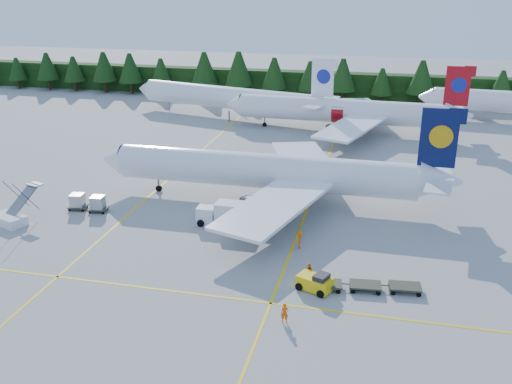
% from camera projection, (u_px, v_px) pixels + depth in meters
% --- Properties ---
extents(ground, '(320.00, 320.00, 0.00)m').
position_uv_depth(ground, '(222.00, 263.00, 54.77)').
color(ground, gray).
rests_on(ground, ground).
extents(taxi_stripe_a, '(0.25, 120.00, 0.01)m').
position_uv_depth(taxi_stripe_a, '(164.00, 184.00, 75.98)').
color(taxi_stripe_a, yellow).
rests_on(taxi_stripe_a, ground).
extents(taxi_stripe_b, '(0.25, 120.00, 0.01)m').
position_uv_depth(taxi_stripe_b, '(313.00, 196.00, 71.72)').
color(taxi_stripe_b, yellow).
rests_on(taxi_stripe_b, ground).
extents(taxi_stripe_cross, '(80.00, 0.25, 0.01)m').
position_uv_depth(taxi_stripe_cross, '(203.00, 295.00, 49.30)').
color(taxi_stripe_cross, yellow).
rests_on(taxi_stripe_cross, ground).
extents(treeline_hedge, '(220.00, 4.00, 6.00)m').
position_uv_depth(treeline_hedge, '(324.00, 86.00, 128.46)').
color(treeline_hedge, black).
rests_on(treeline_hedge, ground).
extents(airliner_navy, '(42.99, 35.40, 12.51)m').
position_uv_depth(airliner_navy, '(258.00, 171.00, 69.12)').
color(airliner_navy, white).
rests_on(airliner_navy, ground).
extents(airliner_red, '(42.09, 34.61, 12.23)m').
position_uv_depth(airliner_red, '(335.00, 111.00, 100.80)').
color(airliner_red, white).
rests_on(airliner_red, ground).
extents(airliner_far_left, '(42.26, 13.75, 12.51)m').
position_uv_depth(airliner_far_left, '(221.00, 97.00, 111.70)').
color(airliner_far_left, white).
rests_on(airliner_far_left, ground).
extents(airstairs, '(4.63, 6.21, 3.69)m').
position_uv_depth(airstairs, '(11.00, 217.00, 63.44)').
color(airstairs, white).
rests_on(airstairs, ground).
extents(service_truck, '(5.60, 2.13, 2.70)m').
position_uv_depth(service_truck, '(223.00, 214.00, 62.85)').
color(service_truck, white).
rests_on(service_truck, ground).
extents(baggage_tug, '(3.38, 2.62, 1.61)m').
position_uv_depth(baggage_tug, '(315.00, 282.00, 49.79)').
color(baggage_tug, yellow).
rests_on(baggage_tug, ground).
extents(dolly_train, '(9.67, 3.00, 0.16)m').
position_uv_depth(dolly_train, '(365.00, 285.00, 49.92)').
color(dolly_train, '#333627').
rests_on(dolly_train, ground).
extents(uld_pair, '(4.97, 1.99, 1.60)m').
position_uv_depth(uld_pair, '(88.00, 202.00, 66.83)').
color(uld_pair, '#333627').
rests_on(uld_pair, ground).
extents(crew_a, '(0.68, 0.51, 1.68)m').
position_uv_depth(crew_a, '(285.00, 313.00, 45.10)').
color(crew_a, '#F45A05').
rests_on(crew_a, ground).
extents(crew_b, '(0.90, 0.74, 1.68)m').
position_uv_depth(crew_b, '(309.00, 272.00, 51.43)').
color(crew_b, orange).
rests_on(crew_b, ground).
extents(crew_c, '(0.59, 0.79, 1.74)m').
position_uv_depth(crew_c, '(300.00, 240.00, 57.60)').
color(crew_c, '#FF6A05').
rests_on(crew_c, ground).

